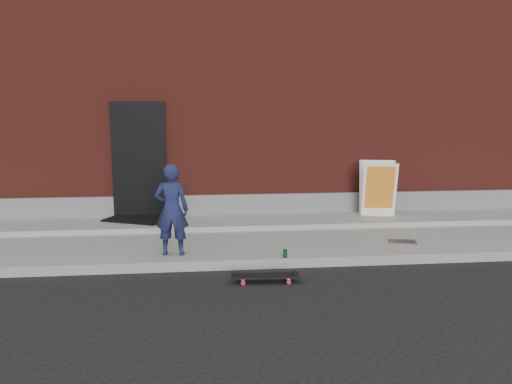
{
  "coord_description": "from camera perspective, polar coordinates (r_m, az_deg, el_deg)",
  "views": [
    {
      "loc": [
        -1.35,
        -7.08,
        2.28
      ],
      "look_at": [
        -0.51,
        0.8,
        1.04
      ],
      "focal_mm": 35.0,
      "sensor_mm": 36.0,
      "label": 1
    }
  ],
  "objects": [
    {
      "name": "pizza_sign",
      "position": [
        10.37,
        13.74,
        0.48
      ],
      "size": [
        0.8,
        0.9,
        1.11
      ],
      "color": "white",
      "rests_on": "apron"
    },
    {
      "name": "building",
      "position": [
        14.14,
        -0.67,
        9.8
      ],
      "size": [
        20.0,
        8.1,
        5.0
      ],
      "color": "#5C2019",
      "rests_on": "ground"
    },
    {
      "name": "soda_can",
      "position": [
        7.52,
        3.35,
        -7.06
      ],
      "size": [
        0.07,
        0.07,
        0.12
      ],
      "primitive_type": "cylinder",
      "rotation": [
        0.0,
        0.0,
        0.07
      ],
      "color": "#1A8641",
      "rests_on": "sidewalk"
    },
    {
      "name": "ground",
      "position": [
        7.56,
        4.51,
        -8.67
      ],
      "size": [
        80.0,
        80.0,
        0.0
      ],
      "primitive_type": "plane",
      "color": "black",
      "rests_on": "ground"
    },
    {
      "name": "doormat",
      "position": [
        10.01,
        -13.17,
        -2.93
      ],
      "size": [
        1.42,
        1.31,
        0.03
      ],
      "primitive_type": "cube",
      "rotation": [
        0.0,
        0.0,
        -0.43
      ],
      "color": "black",
      "rests_on": "apron"
    },
    {
      "name": "apron",
      "position": [
        9.8,
        1.94,
        -3.34
      ],
      "size": [
        20.0,
        1.2,
        0.1
      ],
      "primitive_type": "cube",
      "color": "gray",
      "rests_on": "sidewalk"
    },
    {
      "name": "child",
      "position": [
        7.65,
        -9.62,
        -2.01
      ],
      "size": [
        0.53,
        0.37,
        1.4
      ],
      "primitive_type": "imported",
      "rotation": [
        0.0,
        0.0,
        3.06
      ],
      "color": "#181D43",
      "rests_on": "sidewalk"
    },
    {
      "name": "skateboard",
      "position": [
        6.92,
        1.08,
        -9.61
      ],
      "size": [
        0.91,
        0.27,
        0.1
      ],
      "color": "red",
      "rests_on": "ground"
    },
    {
      "name": "utility_plate",
      "position": [
        8.77,
        16.37,
        -5.47
      ],
      "size": [
        0.51,
        0.39,
        0.01
      ],
      "primitive_type": "cube",
      "rotation": [
        0.0,
        0.0,
        -0.24
      ],
      "color": "#4F4F54",
      "rests_on": "sidewalk"
    },
    {
      "name": "sidewalk",
      "position": [
        8.96,
        2.74,
        -5.34
      ],
      "size": [
        20.0,
        3.0,
        0.15
      ],
      "primitive_type": "cube",
      "color": "gray",
      "rests_on": "ground"
    }
  ]
}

